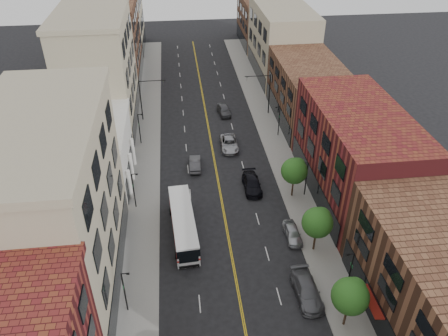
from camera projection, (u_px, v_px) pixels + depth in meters
name	position (u px, v px, depth m)	size (l,w,h in m)	color
sidewalk_left	(147.00, 160.00, 64.80)	(4.00, 110.00, 0.15)	gray
sidewalk_right	(279.00, 152.00, 66.73)	(4.00, 110.00, 0.15)	gray
bldg_l_tanoffice	(55.00, 211.00, 41.01)	(10.00, 22.00, 18.00)	tan
bldg_l_white	(90.00, 155.00, 58.64)	(10.00, 14.00, 8.00)	silver
bldg_l_far_a	(100.00, 72.00, 69.85)	(10.00, 20.00, 18.00)	tan
bldg_l_far_b	(113.00, 42.00, 87.17)	(10.00, 20.00, 15.00)	brown
bldg_l_far_c	(118.00, 7.00, 100.60)	(10.00, 16.00, 20.00)	tan
bldg_r_mid	(355.00, 154.00, 55.03)	(10.00, 22.00, 12.00)	maroon
bldg_r_far_a	(309.00, 93.00, 72.89)	(10.00, 20.00, 10.00)	brown
bldg_r_far_b	(281.00, 41.00, 89.08)	(10.00, 22.00, 14.00)	tan
bldg_r_far_c	(262.00, 22.00, 106.39)	(10.00, 18.00, 11.00)	brown
tree_r_1	(351.00, 295.00, 38.92)	(3.40, 3.40, 5.59)	black
tree_r_2	(318.00, 222.00, 47.16)	(3.40, 3.40, 5.59)	black
tree_r_3	(295.00, 170.00, 55.40)	(3.40, 3.40, 5.59)	black
lamp_l_1	(125.00, 290.00, 40.84)	(0.81, 0.55, 5.05)	black
lamp_l_2	(134.00, 189.00, 54.03)	(0.81, 0.55, 5.05)	black
lamp_l_3	(140.00, 127.00, 67.21)	(0.81, 0.55, 5.05)	black
lamp_r_1	(350.00, 270.00, 42.95)	(0.81, 0.55, 5.05)	black
lamp_r_2	(306.00, 177.00, 56.14)	(0.81, 0.55, 5.05)	black
lamp_r_3	(279.00, 119.00, 69.32)	(0.81, 0.55, 5.05)	black
signal_mast_left	(145.00, 95.00, 72.93)	(4.49, 0.18, 7.20)	black
signal_mast_right	(265.00, 89.00, 74.91)	(4.49, 0.18, 7.20)	black
city_bus	(183.00, 223.00, 50.65)	(3.31, 11.58, 2.94)	silver
car_parked_mid	(307.00, 291.00, 43.49)	(2.31, 5.67, 1.65)	#56575C
car_parked_far	(292.00, 233.00, 50.63)	(1.71, 4.24, 1.45)	#ABADB3
car_lane_behind	(195.00, 164.00, 62.79)	(1.58, 4.53, 1.49)	#434348
car_lane_a	(252.00, 184.00, 58.58)	(2.22, 5.47, 1.59)	black
car_lane_b	(229.00, 143.00, 67.39)	(2.61, 5.66, 1.57)	#9FA1A7
car_lane_c	(224.00, 110.00, 76.96)	(1.90, 4.73, 1.61)	#494A4E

